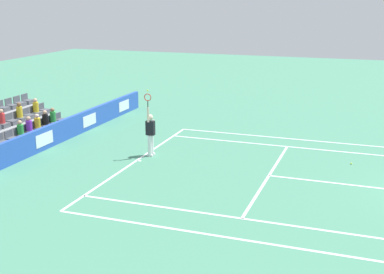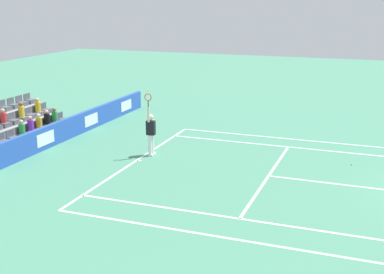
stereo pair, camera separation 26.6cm
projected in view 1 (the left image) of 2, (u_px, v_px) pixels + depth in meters
name	position (u px, v px, depth m)	size (l,w,h in m)	color
line_baseline	(137.00, 160.00, 21.08)	(10.97, 0.10, 0.01)	white
line_service	(269.00, 176.00, 19.30)	(8.23, 0.10, 0.01)	white
line_centre_service	(358.00, 186.00, 18.26)	(0.10, 6.40, 0.01)	white
line_singles_sideline_left	(257.00, 221.00, 15.41)	(0.10, 11.89, 0.01)	white
line_singles_sideline_right	(298.00, 147.00, 22.89)	(0.10, 11.89, 0.01)	white
line_doubles_sideline_left	(246.00, 240.00, 14.17)	(0.10, 11.89, 0.01)	white
line_doubles_sideline_right	(302.00, 140.00, 24.13)	(0.10, 11.89, 0.01)	white
line_centre_mark	(139.00, 161.00, 21.04)	(0.10, 0.20, 0.01)	white
sponsor_barrier	(42.00, 139.00, 22.41)	(19.01, 0.22, 1.00)	blue
tennis_player	(150.00, 133.00, 21.50)	(0.53, 0.37, 2.85)	white
loose_tennis_ball	(351.00, 164.00, 20.59)	(0.07, 0.07, 0.07)	#D1E533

